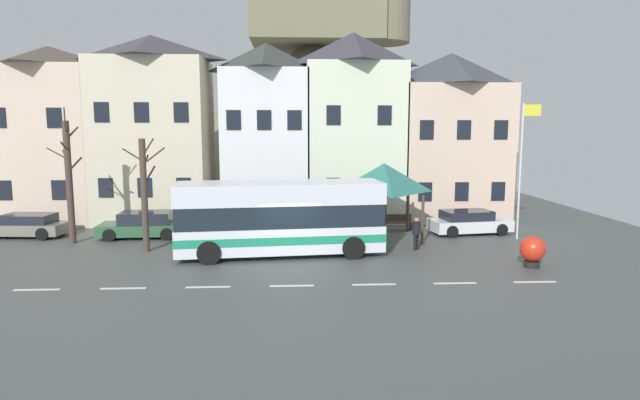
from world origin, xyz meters
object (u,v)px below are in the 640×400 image
(townhouse_01, at_px, (154,130))
(bus_shelter, at_px, (384,178))
(townhouse_04, at_px, (449,137))
(pedestrian_00, at_px, (367,227))
(bare_tree_01, at_px, (144,194))
(townhouse_03, at_px, (353,127))
(public_bench, at_px, (397,222))
(parked_car_02, at_px, (144,225))
(hilltop_castle, at_px, (316,108))
(townhouse_02, at_px, (267,132))
(transit_bus, at_px, (280,219))
(bare_tree_00, at_px, (69,180))
(pedestrian_01, at_px, (416,231))
(parked_car_00, at_px, (469,222))
(harbour_buoy, at_px, (532,250))
(flagpole, at_px, (522,161))
(townhouse_00, at_px, (53,134))
(parked_car_01, at_px, (26,226))

(townhouse_01, relative_size, bus_shelter, 2.87)
(townhouse_04, distance_m, pedestrian_00, 10.57)
(townhouse_04, bearing_deg, bare_tree_01, -152.39)
(townhouse_03, xyz_separation_m, public_bench, (1.97, -4.51, -5.24))
(pedestrian_00, bearing_deg, townhouse_01, 149.26)
(pedestrian_00, bearing_deg, bus_shelter, 51.05)
(townhouse_04, xyz_separation_m, parked_car_02, (-17.61, -5.50, -4.45))
(townhouse_01, xyz_separation_m, parked_car_02, (0.59, -5.23, -4.89))
(townhouse_04, xyz_separation_m, hilltop_castle, (-7.60, 17.55, 2.42))
(townhouse_02, height_order, transit_bus, townhouse_02)
(townhouse_02, relative_size, bare_tree_00, 1.63)
(pedestrian_01, bearing_deg, parked_car_00, 44.18)
(parked_car_02, relative_size, harbour_buoy, 3.37)
(hilltop_castle, bearing_deg, bus_shelter, -84.15)
(hilltop_castle, distance_m, transit_bus, 28.02)
(public_bench, height_order, bare_tree_01, bare_tree_01)
(harbour_buoy, bearing_deg, pedestrian_00, 140.94)
(transit_bus, relative_size, flagpole, 1.35)
(townhouse_00, height_order, public_bench, townhouse_00)
(harbour_buoy, height_order, bare_tree_00, bare_tree_00)
(bus_shelter, bearing_deg, pedestrian_01, -70.30)
(flagpole, xyz_separation_m, harbour_buoy, (-1.78, -5.40, -3.28))
(pedestrian_00, bearing_deg, harbour_buoy, -39.06)
(parked_car_02, bearing_deg, hilltop_castle, -115.69)
(hilltop_castle, relative_size, flagpole, 5.35)
(townhouse_01, distance_m, bare_tree_01, 9.03)
(transit_bus, distance_m, parked_car_01, 14.17)
(public_bench, relative_size, flagpole, 0.25)
(public_bench, xyz_separation_m, flagpole, (5.78, -2.70, 3.52))
(transit_bus, distance_m, pedestrian_01, 6.38)
(bus_shelter, height_order, parked_car_00, bus_shelter)
(pedestrian_01, bearing_deg, flagpole, 19.91)
(townhouse_01, relative_size, bare_tree_01, 2.13)
(harbour_buoy, bearing_deg, parked_car_01, 162.89)
(hilltop_castle, distance_m, public_bench, 23.19)
(parked_car_00, height_order, public_bench, parked_car_00)
(townhouse_04, distance_m, bare_tree_01, 18.90)
(public_bench, bearing_deg, flagpole, -25.04)
(flagpole, distance_m, bare_tree_00, 22.46)
(hilltop_castle, relative_size, parked_car_01, 8.65)
(flagpole, bearing_deg, townhouse_01, 161.40)
(bus_shelter, relative_size, public_bench, 2.22)
(transit_bus, relative_size, public_bench, 5.34)
(townhouse_01, xyz_separation_m, transit_bus, (7.78, -9.43, -3.89))
(bare_tree_00, bearing_deg, pedestrian_00, -2.89)
(bus_shelter, bearing_deg, public_bench, 60.22)
(townhouse_00, relative_size, townhouse_03, 0.92)
(townhouse_00, relative_size, parked_car_02, 2.42)
(bare_tree_00, bearing_deg, transit_bus, -16.31)
(parked_car_02, bearing_deg, bus_shelter, 174.88)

